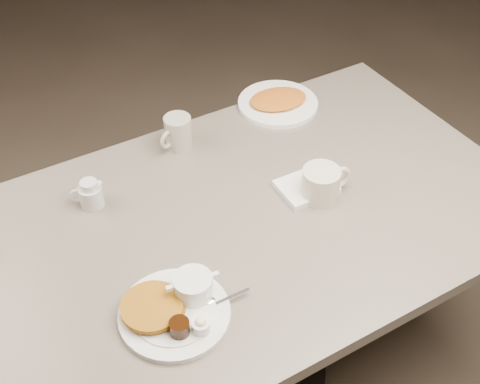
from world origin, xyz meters
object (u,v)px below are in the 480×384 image
coffee_mug_near (322,183)px  creamer_right (90,194)px  coffee_mug_far (178,133)px  hash_plate (278,102)px  diner_table (244,259)px  main_plate (175,306)px

coffee_mug_near → creamer_right: size_ratio=1.67×
coffee_mug_far → creamer_right: size_ratio=1.37×
coffee_mug_near → hash_plate: bearing=72.5°
diner_table → creamer_right: 0.45m
main_plate → hash_plate: (0.64, 0.56, -0.01)m
coffee_mug_far → creamer_right: coffee_mug_far is taller
creamer_right → main_plate: bearing=-84.9°
coffee_mug_far → creamer_right: 0.33m
coffee_mug_far → diner_table: bearing=-87.2°
main_plate → coffee_mug_near: size_ratio=2.15×
diner_table → creamer_right: (-0.33, 0.24, 0.21)m
main_plate → hash_plate: bearing=41.6°
main_plate → coffee_mug_near: bearing=16.5°
diner_table → coffee_mug_far: bearing=92.8°
coffee_mug_near → diner_table: bearing=170.3°
diner_table → creamer_right: creamer_right is taller
coffee_mug_near → coffee_mug_far: coffee_mug_far is taller
main_plate → creamer_right: creamer_right is taller
diner_table → hash_plate: bearing=47.3°
coffee_mug_far → hash_plate: coffee_mug_far is taller
creamer_right → hash_plate: 0.69m
coffee_mug_near → coffee_mug_far: (-0.24, 0.39, 0.00)m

